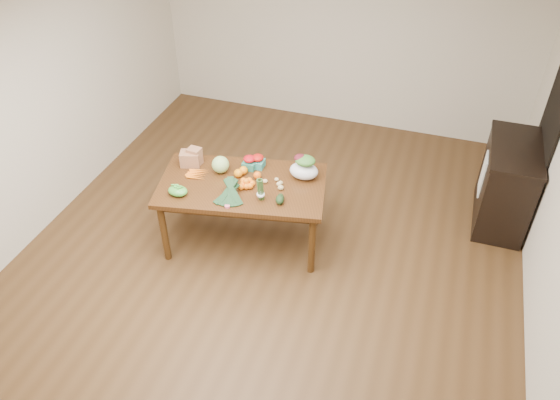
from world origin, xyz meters
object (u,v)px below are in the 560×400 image
(cabinet, at_px, (506,184))
(mandarin_cluster, at_px, (246,183))
(asparagus_bundle, at_px, (261,189))
(cabbage, at_px, (220,165))
(dining_table, at_px, (244,213))
(kale_bunch, at_px, (229,194))
(salad_bag, at_px, (304,168))
(paper_bag, at_px, (190,157))

(cabinet, relative_size, mandarin_cluster, 5.67)
(asparagus_bundle, bearing_deg, mandarin_cluster, 132.80)
(cabbage, xyz_separation_m, mandarin_cluster, (0.34, -0.16, -0.04))
(dining_table, distance_m, asparagus_bundle, 0.60)
(cabinet, relative_size, asparagus_bundle, 4.08)
(cabinet, xyz_separation_m, cabbage, (-2.83, -1.11, 0.37))
(cabinet, height_order, asparagus_bundle, asparagus_bundle)
(kale_bunch, distance_m, salad_bag, 0.81)
(dining_table, bearing_deg, cabinet, 14.57)
(dining_table, height_order, cabbage, cabbage)
(mandarin_cluster, bearing_deg, cabbage, 155.13)
(cabinet, xyz_separation_m, mandarin_cluster, (-2.49, -1.27, 0.33))
(paper_bag, height_order, asparagus_bundle, asparagus_bundle)
(mandarin_cluster, bearing_deg, asparagus_bundle, -36.02)
(mandarin_cluster, height_order, kale_bunch, kale_bunch)
(cabbage, bearing_deg, asparagus_bundle, -29.35)
(dining_table, bearing_deg, asparagus_bundle, -46.25)
(mandarin_cluster, bearing_deg, salad_bag, 33.86)
(dining_table, relative_size, salad_bag, 5.65)
(dining_table, relative_size, paper_bag, 6.22)
(mandarin_cluster, relative_size, asparagus_bundle, 0.72)
(cabinet, bearing_deg, asparagus_bundle, -148.21)
(kale_bunch, bearing_deg, cabinet, 19.52)
(paper_bag, distance_m, cabbage, 0.35)
(salad_bag, bearing_deg, dining_table, -152.30)
(cabbage, relative_size, kale_bunch, 0.44)
(asparagus_bundle, bearing_deg, dining_table, 133.75)
(cabinet, bearing_deg, salad_bag, -154.80)
(dining_table, xyz_separation_m, paper_bag, (-0.62, 0.14, 0.47))
(paper_bag, bearing_deg, mandarin_cluster, -14.40)
(kale_bunch, relative_size, asparagus_bundle, 1.60)
(salad_bag, bearing_deg, cabbage, -168.35)
(dining_table, bearing_deg, kale_bunch, -103.85)
(dining_table, height_order, paper_bag, paper_bag)
(cabinet, relative_size, paper_bag, 3.88)
(cabinet, bearing_deg, cabbage, -158.54)
(kale_bunch, xyz_separation_m, salad_bag, (0.56, 0.58, 0.03))
(cabbage, relative_size, salad_bag, 0.61)
(asparagus_bundle, height_order, salad_bag, asparagus_bundle)
(asparagus_bundle, bearing_deg, cabinet, 20.61)
(mandarin_cluster, height_order, salad_bag, salad_bag)
(mandarin_cluster, distance_m, salad_bag, 0.59)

